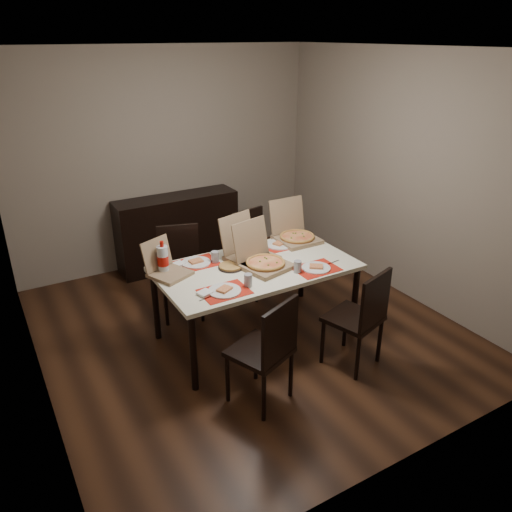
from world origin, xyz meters
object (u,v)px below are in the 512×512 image
Objects in this scene: dining_table at (256,272)px; chair_near_left at (267,348)px; chair_far_right at (254,248)px; sideboard at (178,231)px; pizza_box_center at (263,261)px; chair_near_right at (361,315)px; dip_bowl at (255,258)px; soda_bottle at (163,260)px; chair_far_left at (180,267)px.

chair_near_left reaches higher than dining_table.
chair_far_right is at bearing 62.82° from chair_near_left.
pizza_box_center is at bearing -88.35° from sideboard.
chair_near_right is 1.00× the size of chair_far_right.
chair_far_right reaches higher than sideboard.
dining_table is (0.01, -1.92, 0.23)m from sideboard.
chair_far_right is 7.97× the size of dip_bowl.
chair_near_right and chair_far_right have the same top height.
chair_near_left is 7.97× the size of dip_bowl.
dining_table is 1.03m from chair_near_right.
pizza_box_center is (0.05, -0.05, 0.13)m from dining_table.
chair_near_left is at bearing -98.16° from sideboard.
soda_bottle is (-0.78, 0.29, 0.20)m from dining_table.
dining_table is at bearing -61.73° from chair_far_left.
chair_far_right is at bearing 91.91° from chair_near_right.
chair_far_right is 1.43m from soda_bottle.
chair_near_left is 0.99m from pizza_box_center.
dip_bowl is 0.86m from soda_bottle.
chair_near_right reaches higher than sideboard.
dining_table is 0.93m from chair_far_left.
sideboard is 1.61× the size of chair_far_right.
dining_table is at bearing -114.73° from dip_bowl.
soda_bottle reaches higher than dining_table.
pizza_box_center reaches higher than chair_far_right.
sideboard is 1.17m from chair_far_right.
chair_near_left is (-0.41, -0.88, -0.17)m from dining_table.
soda_bottle is at bearing 107.66° from chair_near_left.
dip_bowl is (-0.42, -0.72, 0.25)m from chair_far_right.
soda_bottle reaches higher than chair_near_left.
soda_bottle reaches higher than sideboard.
sideboard is 0.83× the size of dining_table.
sideboard is 1.82m from dip_bowl.
dining_table is 0.16m from dip_bowl.
sideboard is 4.93× the size of soda_bottle.
sideboard is at bearing 90.34° from dining_table.
chair_far_left is at bearing 119.28° from pizza_box_center.
dip_bowl is 0.38× the size of soda_bottle.
chair_near_right is at bearing -59.92° from chair_far_left.
sideboard is at bearing 91.65° from pizza_box_center.
chair_near_right is at bearing -78.92° from sideboard.
pizza_box_center is (0.46, 0.83, 0.30)m from chair_near_left.
soda_bottle is (-1.26, -0.57, 0.37)m from chair_far_right.
pizza_box_center is 1.71× the size of soda_bottle.
soda_bottle is (-0.77, -1.63, 0.43)m from sideboard.
chair_far_left reaches higher than dining_table.
chair_near_left is 1.00× the size of chair_near_right.
chair_far_left is at bearing 90.66° from chair_near_left.
dining_table is 0.99m from chair_far_right.
chair_far_right is at bearing 60.86° from dining_table.
sideboard is 2.82m from chair_near_left.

